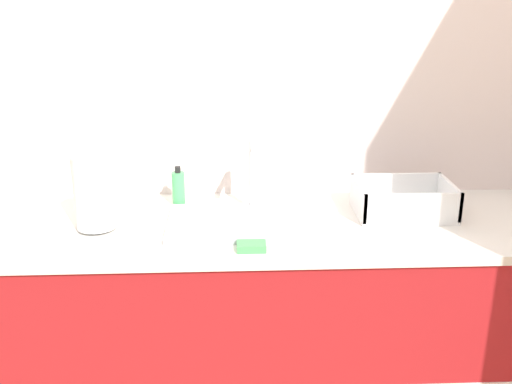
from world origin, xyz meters
TOP-DOWN VIEW (x-y plane):
  - wall_back at (0.00, 0.63)m, footprint 4.80×0.06m
  - counter_cabinet at (0.00, 0.30)m, footprint 2.43×0.63m
  - sink at (-0.01, 0.28)m, footprint 0.59×0.32m
  - paper_towel_roll at (-0.54, 0.26)m, footprint 0.13×0.13m
  - dish_rack at (0.52, 0.35)m, footprint 0.34×0.24m
  - soap_dispenser at (-0.28, 0.47)m, footprint 0.05×0.05m
  - sponge at (-0.03, 0.07)m, footprint 0.09×0.06m

SIDE VIEW (x-z plane):
  - counter_cabinet at x=0.00m, z-range 0.00..0.93m
  - sponge at x=-0.03m, z-range 0.93..0.96m
  - sink at x=-0.01m, z-range 0.82..1.08m
  - dish_rack at x=0.52m, z-range 0.91..1.03m
  - soap_dispenser at x=-0.28m, z-range 0.92..1.08m
  - paper_towel_roll at x=-0.54m, z-range 0.93..1.19m
  - wall_back at x=0.00m, z-range 0.00..2.60m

